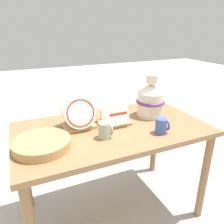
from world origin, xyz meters
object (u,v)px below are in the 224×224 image
(wicker_charger_stack, at_px, (42,144))
(mug_cobalt_glaze, at_px, (162,126))
(mug_sage_glaze, at_px, (105,130))
(ceramic_vase, at_px, (151,99))
(dish_rack_round_plates, at_px, (78,115))
(dish_rack_square_plates, at_px, (114,118))

(wicker_charger_stack, relative_size, mug_cobalt_glaze, 3.14)
(mug_sage_glaze, bearing_deg, mug_cobalt_glaze, -13.94)
(ceramic_vase, xyz_separation_m, dish_rack_round_plates, (-0.56, 0.01, -0.04))
(dish_rack_round_plates, xyz_separation_m, dish_rack_square_plates, (0.25, -0.04, -0.05))
(ceramic_vase, height_order, mug_cobalt_glaze, ceramic_vase)
(mug_cobalt_glaze, bearing_deg, mug_sage_glaze, 166.06)
(ceramic_vase, bearing_deg, wicker_charger_stack, -168.62)
(dish_rack_square_plates, height_order, mug_sage_glaze, dish_rack_square_plates)
(dish_rack_round_plates, bearing_deg, wicker_charger_stack, -146.59)
(mug_sage_glaze, bearing_deg, dish_rack_square_plates, 50.32)
(ceramic_vase, relative_size, mug_cobalt_glaze, 3.21)
(ceramic_vase, relative_size, wicker_charger_stack, 1.02)
(ceramic_vase, xyz_separation_m, mug_sage_glaze, (-0.46, -0.20, -0.09))
(dish_rack_round_plates, xyz_separation_m, mug_cobalt_glaze, (0.47, -0.29, -0.05))
(mug_cobalt_glaze, bearing_deg, dish_rack_round_plates, 147.79)
(dish_rack_square_plates, bearing_deg, ceramic_vase, 5.65)
(dish_rack_square_plates, distance_m, mug_cobalt_glaze, 0.34)
(dish_rack_square_plates, xyz_separation_m, wicker_charger_stack, (-0.51, -0.14, -0.02))
(mug_sage_glaze, bearing_deg, ceramic_vase, 23.33)
(wicker_charger_stack, bearing_deg, mug_sage_glaze, -4.39)
(ceramic_vase, height_order, dish_rack_round_plates, ceramic_vase)
(wicker_charger_stack, relative_size, mug_sage_glaze, 3.14)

